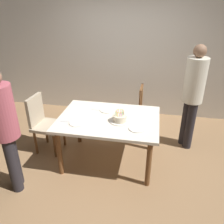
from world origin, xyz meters
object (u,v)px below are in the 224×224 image
person_guest (193,92)px  plate_far_side (107,110)px  chair_upholstered (43,121)px  plate_near_guest (137,129)px  chair_spindle_back (131,112)px  dining_table (109,123)px  plate_near_celebrant (77,123)px  birthday_cake (120,118)px  person_celebrant (5,127)px

person_guest → plate_far_side: bearing=-161.5°
chair_upholstered → plate_near_guest: bearing=-12.8°
plate_far_side → chair_spindle_back: size_ratio=0.23×
dining_table → plate_near_celebrant: (-0.40, -0.24, 0.10)m
birthday_cake → plate_far_side: birthday_cake is taller
plate_near_guest → person_celebrant: bearing=-160.7°
plate_far_side → person_celebrant: (-1.03, -1.01, 0.17)m
plate_near_celebrant → person_celebrant: person_celebrant is taller
person_celebrant → person_guest: size_ratio=0.95×
dining_table → chair_upholstered: bearing=174.0°
plate_near_guest → person_guest: person_guest is taller
birthday_cake → chair_upholstered: (-1.28, 0.19, -0.27)m
chair_upholstered → dining_table: bearing=-6.0°
dining_table → plate_near_guest: 0.50m
plate_near_celebrant → chair_spindle_back: bearing=59.7°
birthday_cake → chair_upholstered: 1.33m
plate_near_guest → person_guest: 1.22m
birthday_cake → person_guest: (1.04, 0.74, 0.18)m
dining_table → birthday_cake: (0.17, -0.07, 0.14)m
person_celebrant → dining_table: bearing=35.0°
birthday_cake → chair_upholstered: size_ratio=0.29×
chair_spindle_back → birthday_cake: bearing=-93.7°
plate_far_side → plate_near_guest: same height
birthday_cake → person_celebrant: size_ratio=0.17×
plate_far_side → plate_near_guest: bearing=-43.0°
dining_table → chair_spindle_back: 0.90m
chair_spindle_back → person_guest: person_guest is taller
plate_near_guest → person_celebrant: 1.64m
plate_near_guest → person_guest: (0.78, 0.90, 0.22)m
plate_far_side → plate_near_guest: 0.69m
birthday_cake → dining_table: bearing=157.0°
plate_far_side → chair_spindle_back: (0.31, 0.61, -0.31)m
dining_table → chair_upholstered: size_ratio=1.52×
birthday_cake → chair_upholstered: bearing=171.6°
plate_far_side → person_guest: person_guest is taller
plate_far_side → chair_upholstered: chair_upholstered is taller
chair_upholstered → person_guest: 2.44m
chair_spindle_back → person_guest: size_ratio=0.55×
dining_table → person_celebrant: person_celebrant is taller
plate_near_guest → chair_spindle_back: size_ratio=0.23×
person_celebrant → person_guest: 2.73m
plate_near_celebrant → plate_far_side: (0.32, 0.47, 0.00)m
person_celebrant → plate_near_celebrant: bearing=37.2°
chair_upholstered → birthday_cake: bearing=-8.4°
chair_upholstered → person_celebrant: 0.98m
plate_near_celebrant → chair_spindle_back: chair_spindle_back is taller
plate_near_guest → chair_upholstered: chair_upholstered is taller
chair_upholstered → plate_far_side: bearing=6.6°
chair_upholstered → person_celebrant: size_ratio=0.58×
chair_spindle_back → plate_near_celebrant: bearing=-120.3°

